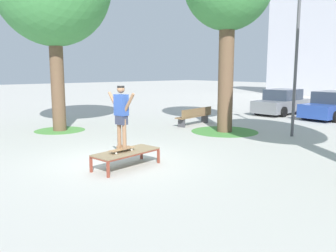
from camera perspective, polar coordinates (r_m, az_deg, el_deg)
name	(u,v)px	position (r m, az deg, el deg)	size (l,w,h in m)	color
ground_plane	(119,162)	(10.33, -7.92, -5.86)	(120.00, 120.00, 0.00)	#B7B5AD
skate_box	(126,153)	(9.67, -6.82, -4.34)	(1.03, 1.99, 0.46)	brown
skateboard	(122,149)	(9.55, -7.48, -3.77)	(0.33, 0.82, 0.09)	#9E754C
skater	(121,113)	(9.38, -7.59, 2.17)	(1.00, 0.33, 1.69)	#8E6647
grass_patch_near_left	(60,130)	(16.28, -17.17, -0.67)	(2.19, 2.19, 0.01)	#519342
grass_patch_mid_back	(224,131)	(15.47, 9.16, -0.87)	(2.90, 2.90, 0.01)	#47893D
car_grey	(282,103)	(22.48, 18.02, 3.65)	(2.11, 4.29, 1.50)	slate
car_blue	(332,106)	(21.28, 25.16, 2.95)	(1.99, 4.24, 1.50)	#28479E
park_bench	(195,116)	(17.08, 4.36, 1.66)	(0.84, 2.44, 0.83)	brown
light_post	(297,39)	(14.85, 20.29, 13.08)	(0.36, 0.36, 5.83)	#4C4C51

